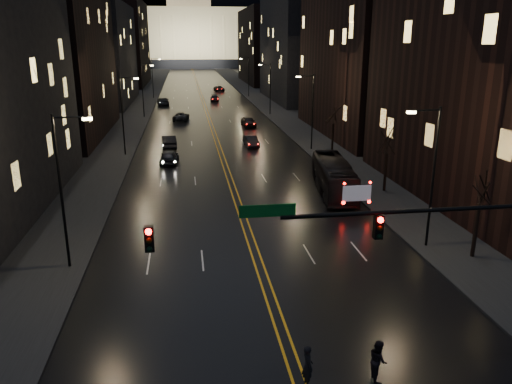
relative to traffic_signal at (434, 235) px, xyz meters
name	(u,v)px	position (x,y,z in m)	size (l,w,h in m)	color
ground	(290,355)	(-5.91, 0.00, -5.10)	(900.00, 900.00, 0.00)	black
road	(198,86)	(-5.91, 130.00, -5.09)	(20.00, 320.00, 0.02)	black
sidewalk_left	(149,87)	(-19.91, 130.00, -5.02)	(8.00, 320.00, 0.16)	black
sidewalk_right	(246,86)	(8.09, 130.00, -5.02)	(8.00, 320.00, 0.16)	black
center_line	(198,86)	(-5.91, 130.00, -5.08)	(0.62, 320.00, 0.01)	orange
building_left_mid	(51,30)	(-26.91, 54.00, 8.90)	(12.00, 30.00, 28.00)	black
building_left_far	(99,54)	(-26.91, 92.00, 4.90)	(12.00, 34.00, 20.00)	black
building_left_dist	(124,43)	(-26.91, 140.00, 6.90)	(12.00, 40.00, 24.00)	black
building_right_near	(502,50)	(15.09, 20.00, 6.90)	(12.00, 26.00, 24.00)	black
building_right_mid	(299,39)	(15.09, 92.00, 7.90)	(12.00, 34.00, 26.00)	black
building_right_dist	(264,46)	(15.09, 140.00, 5.90)	(12.00, 40.00, 22.00)	black
capitol	(190,31)	(-5.91, 250.00, 12.05)	(90.00, 50.00, 58.50)	black
traffic_signal	(434,235)	(0.00, 0.00, 0.00)	(17.29, 0.45, 7.00)	black
streetlamp_right_near	(431,171)	(4.91, 10.00, -0.02)	(2.13, 0.25, 9.00)	black
streetlamp_left_near	(64,185)	(-16.72, 10.00, -0.02)	(2.13, 0.25, 9.00)	black
streetlamp_right_mid	(311,108)	(4.91, 40.00, -0.02)	(2.13, 0.25, 9.00)	black
streetlamp_left_mid	(124,112)	(-16.72, 40.00, -0.02)	(2.13, 0.25, 9.00)	black
streetlamp_right_far	(269,86)	(4.91, 70.00, -0.02)	(2.13, 0.25, 9.00)	black
streetlamp_left_far	(143,88)	(-16.72, 70.00, -0.02)	(2.13, 0.25, 9.00)	black
streetlamp_right_dist	(248,75)	(4.91, 100.00, -0.02)	(2.13, 0.25, 9.00)	black
streetlamp_left_dist	(153,76)	(-16.72, 100.00, -0.02)	(2.13, 0.25, 9.00)	black
tree_right_near	(481,187)	(7.09, 8.00, -0.58)	(2.40, 2.40, 6.65)	black
tree_right_mid	(388,141)	(7.09, 22.00, -0.58)	(2.40, 2.40, 6.65)	black
tree_right_far	(334,115)	(7.09, 38.00, -0.58)	(2.40, 2.40, 6.65)	black
bus	(334,177)	(2.59, 22.41, -3.62)	(2.49, 10.63, 2.96)	black
oncoming_car_a	(169,157)	(-11.78, 35.29, -4.34)	(1.79, 4.46, 1.52)	black
oncoming_car_b	(169,141)	(-12.05, 43.94, -4.31)	(1.67, 4.79, 1.58)	black
oncoming_car_c	(181,116)	(-10.58, 65.82, -4.42)	(2.28, 4.94, 1.37)	black
oncoming_car_d	(163,101)	(-14.29, 87.11, -4.31)	(2.23, 5.48, 1.59)	black
receding_car_a	(251,141)	(-1.87, 43.02, -4.43)	(1.43, 4.10, 1.35)	black
receding_car_b	(249,122)	(-0.28, 58.12, -4.32)	(1.85, 4.60, 1.57)	black
receding_car_c	(215,98)	(-3.41, 92.22, -4.44)	(1.85, 4.56, 1.32)	black
receding_car_d	(219,89)	(-0.87, 114.52, -4.41)	(2.31, 5.02, 1.39)	black
pedestrian_a	(308,366)	(-5.65, -2.00, -4.24)	(0.63, 0.41, 1.73)	black
pedestrian_b	(378,360)	(-2.83, -2.00, -4.25)	(0.83, 0.45, 1.70)	black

